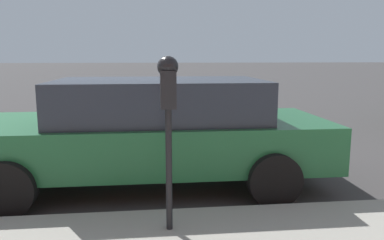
% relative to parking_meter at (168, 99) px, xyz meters
% --- Properties ---
extents(ground_plane, '(220.00, 220.00, 0.00)m').
position_rel_parking_meter_xyz_m(ground_plane, '(2.67, 0.82, -1.37)').
color(ground_plane, '#3D3A3A').
extents(parking_meter, '(0.21, 0.19, 1.63)m').
position_rel_parking_meter_xyz_m(parking_meter, '(0.00, 0.00, 0.00)').
color(parking_meter, black).
rests_on(parking_meter, sidewalk).
extents(car_green, '(2.06, 4.87, 1.45)m').
position_rel_parking_meter_xyz_m(car_green, '(1.65, 0.17, -0.60)').
color(car_green, '#1E5B33').
rests_on(car_green, ground_plane).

